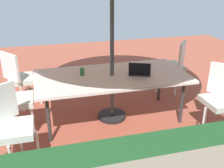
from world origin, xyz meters
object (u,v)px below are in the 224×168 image
Objects in this scene: chair_southeast at (20,76)px; cup at (82,72)px; chair_southwest at (173,64)px; chair_east at (11,97)px; chair_northeast at (9,123)px; dining_table at (112,78)px; laptop at (140,72)px; chair_northwest at (222,96)px.

cup is at bearing -161.64° from chair_southeast.
chair_southwest is 2.93m from chair_east.
dining_table is at bearing -9.24° from chair_northeast.
cup is (0.83, -0.21, 0.01)m from laptop.
dining_table is 20.41× the size of cup.
chair_east is at bearing 21.10° from laptop.
chair_east is 8.84× the size of cup.
chair_northeast is (2.81, 0.01, 0.00)m from chair_northwest.
laptop is 0.86m from cup.
cup is at bearing 4.09° from chair_northeast.
chair_northeast reaches higher than laptop.
chair_northwest is 2.81m from chair_northeast.
chair_northeast is 8.84× the size of cup.
cup is at bearing -87.03° from chair_east.
chair_east reaches higher than cup.
chair_northwest is at bearing 39.00° from chair_southwest.
chair_northeast is at bearing 177.19° from chair_east.
dining_table is at bearing 165.20° from cup.
dining_table is at bearing 9.15° from laptop.
chair_southeast is 1.00× the size of chair_northwest.
chair_east is (0.07, 0.82, 0.00)m from chair_southeast.
chair_southeast is at bearing -10.57° from chair_east.
chair_southwest and chair_northwest have the same top height.
laptop is (-1.82, -0.66, 0.22)m from chair_northeast.
cup is (1.81, 0.60, 0.23)m from chair_southwest.
laptop is at bearing -97.34° from chair_east.
dining_table is at bearing -23.83° from chair_southwest.
chair_southwest is (-1.38, -0.72, -0.13)m from dining_table.
chair_east is (1.45, 0.04, -0.13)m from dining_table.
chair_east is 1.87m from laptop.
chair_northwest is (-1.39, 0.75, -0.13)m from dining_table.
chair_southwest is 3.17m from chair_northeast.
chair_southeast reaches higher than cup.
chair_southeast is at bearing -35.07° from cup.
chair_southeast is at bearing -29.47° from dining_table.
chair_northwest is at bearing -109.45° from chair_east.
chair_east is at bearing 138.24° from chair_southeast.
chair_northeast is 1.95m from laptop.
chair_northeast is at bearing 28.04° from dining_table.
chair_southwest is at bearing 129.46° from chair_northwest.
chair_southwest is 1.93m from cup.
chair_east is 0.72m from chair_northeast.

